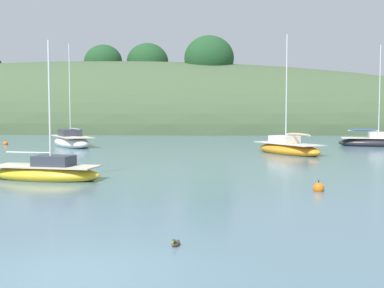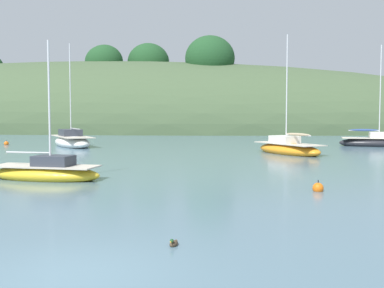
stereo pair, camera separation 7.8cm
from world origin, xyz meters
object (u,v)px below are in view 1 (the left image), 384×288
Objects in this scene: sailboat_navy_dinghy at (46,172)px; duck_lead at (176,244)px; mooring_buoy_channel at (6,144)px; sailboat_yellow_far at (71,141)px; mooring_buoy_outer at (319,188)px; sailboat_black_sloop at (375,142)px; sailboat_red_portside at (288,148)px.

duck_lead is at bearing -53.64° from sailboat_navy_dinghy.
sailboat_yellow_far is at bearing -8.60° from mooring_buoy_channel.
mooring_buoy_outer is at bearing -50.70° from sailboat_yellow_far.
sailboat_navy_dinghy is at bearing -130.56° from sailboat_black_sloop.
sailboat_red_portside is 16.76× the size of mooring_buoy_channel.
sailboat_red_portside reaches higher than duck_lead.
sailboat_black_sloop reaches higher than sailboat_navy_dinghy.
mooring_buoy_outer is at bearing -90.52° from sailboat_red_portside.
sailboat_red_portside reaches higher than sailboat_navy_dinghy.
sailboat_yellow_far is 1.05× the size of sailboat_red_portside.
mooring_buoy_channel reaches higher than duck_lead.
sailboat_yellow_far is 1.44× the size of sailboat_navy_dinghy.
sailboat_black_sloop is at bearing 6.71° from sailboat_yellow_far.
sailboat_red_portside is at bearing -16.71° from sailboat_yellow_far.
sailboat_yellow_far is 34.36m from duck_lead.
sailboat_red_portside is 17.18m from mooring_buoy_outer.
sailboat_black_sloop is at bearing 3.66° from mooring_buoy_channel.
sailboat_yellow_far is at bearing 129.30° from mooring_buoy_outer.
duck_lead is at bearing -65.54° from sailboat_yellow_far.
sailboat_navy_dinghy is 12.21m from mooring_buoy_outer.
duck_lead is (-4.62, -25.61, -0.35)m from sailboat_red_portside.
sailboat_navy_dinghy is at bearing -58.56° from mooring_buoy_channel.
sailboat_black_sloop is at bearing 49.44° from sailboat_navy_dinghy.
duck_lead is (14.23, -31.27, -0.39)m from sailboat_yellow_far.
sailboat_yellow_far is 21.97m from sailboat_navy_dinghy.
sailboat_navy_dinghy is at bearing 171.10° from mooring_buoy_outer.
sailboat_yellow_far is 17.62× the size of mooring_buoy_outer.
sailboat_yellow_far is 27.50m from sailboat_black_sloop.
sailboat_navy_dinghy reaches higher than mooring_buoy_outer.
mooring_buoy_outer is (18.69, -22.84, -0.33)m from sailboat_yellow_far.
duck_lead is (21.04, -32.30, -0.07)m from mooring_buoy_channel.
sailboat_black_sloop is 21.82× the size of duck_lead.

